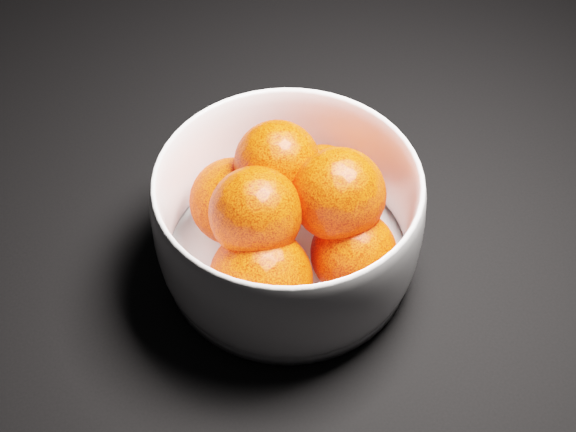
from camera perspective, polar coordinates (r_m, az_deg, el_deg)
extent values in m
cylinder|color=white|center=(0.66, 0.00, -2.88)|extent=(0.20, 0.20, 0.01)
sphere|color=#FF2E05|center=(0.66, 2.47, 2.36)|extent=(0.06, 0.06, 0.06)
sphere|color=#FF2E05|center=(0.64, -3.89, 1.05)|extent=(0.07, 0.07, 0.07)
sphere|color=#FF2E05|center=(0.59, -1.95, -4.53)|extent=(0.08, 0.08, 0.08)
sphere|color=#FF2E05|center=(0.61, 4.68, -2.63)|extent=(0.07, 0.07, 0.07)
sphere|color=#FF2E05|center=(0.62, -0.77, 3.78)|extent=(0.07, 0.07, 0.07)
sphere|color=#FF2E05|center=(0.58, -2.32, 0.22)|extent=(0.07, 0.07, 0.07)
sphere|color=#FF2E05|center=(0.59, 3.61, 1.54)|extent=(0.07, 0.07, 0.07)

